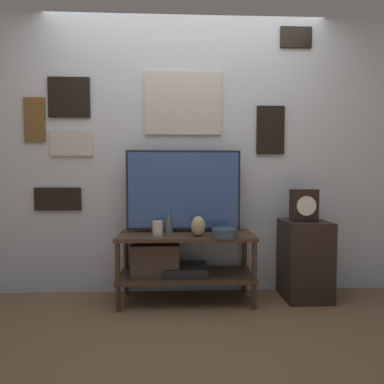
% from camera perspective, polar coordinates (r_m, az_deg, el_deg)
% --- Properties ---
extents(ground_plane, '(12.00, 12.00, 0.00)m').
position_cam_1_polar(ground_plane, '(2.49, -0.99, -22.22)').
color(ground_plane, brown).
extents(wall_back, '(6.40, 0.08, 2.70)m').
position_cam_1_polar(wall_back, '(2.78, -1.40, 9.10)').
color(wall_back, '#B2BCC6').
rests_on(wall_back, ground_plane).
extents(media_console, '(1.14, 0.42, 0.58)m').
position_cam_1_polar(media_console, '(2.60, -3.31, -12.64)').
color(media_console, '#422D1E').
rests_on(media_console, ground_plane).
extents(television, '(0.99, 0.05, 0.71)m').
position_cam_1_polar(television, '(2.60, -1.63, 0.31)').
color(television, black).
rests_on(television, media_console).
extents(vase_urn_stoneware, '(0.12, 0.12, 0.16)m').
position_cam_1_polar(vase_urn_stoneware, '(2.44, 1.19, -6.51)').
color(vase_urn_stoneware, tan).
rests_on(vase_urn_stoneware, media_console).
extents(vase_slim_bronze, '(0.08, 0.08, 0.21)m').
position_cam_1_polar(vase_slim_bronze, '(2.54, -4.51, -5.61)').
color(vase_slim_bronze, '#4C5647').
rests_on(vase_slim_bronze, media_console).
extents(vase_wide_bowl, '(0.20, 0.20, 0.07)m').
position_cam_1_polar(vase_wide_bowl, '(2.42, 6.16, -7.73)').
color(vase_wide_bowl, '#2D4251').
rests_on(vase_wide_bowl, media_console).
extents(candle_jar, '(0.09, 0.09, 0.12)m').
position_cam_1_polar(candle_jar, '(2.47, -6.55, -6.90)').
color(candle_jar, '#C1B29E').
rests_on(candle_jar, media_console).
extents(side_table, '(0.38, 0.37, 0.68)m').
position_cam_1_polar(side_table, '(2.84, 20.66, -11.94)').
color(side_table, black).
rests_on(side_table, ground_plane).
extents(mantel_clock, '(0.22, 0.11, 0.27)m').
position_cam_1_polar(mantel_clock, '(2.73, 20.55, -2.39)').
color(mantel_clock, black).
rests_on(mantel_clock, side_table).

